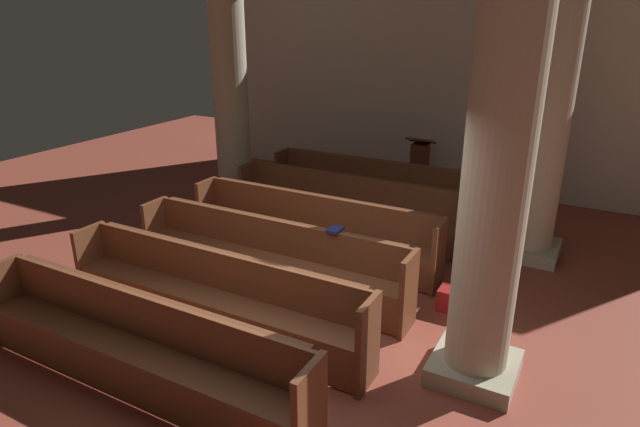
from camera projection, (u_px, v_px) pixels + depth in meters
name	position (u px, v px, depth m)	size (l,w,h in m)	color
ground_plane	(295.00, 348.00, 5.52)	(19.20, 19.20, 0.00)	brown
back_wall	(468.00, 68.00, 9.73)	(10.00, 0.16, 4.50)	beige
pew_row_0	(373.00, 186.00, 9.03)	(3.58, 0.47, 0.88)	brown
pew_row_1	(345.00, 204.00, 8.17)	(3.58, 0.46, 0.88)	brown
pew_row_2	(311.00, 227.00, 7.31)	(3.58, 0.46, 0.88)	brown
pew_row_3	(268.00, 256.00, 6.45)	(3.58, 0.47, 0.88)	brown
pew_row_4	(212.00, 294.00, 5.60)	(3.58, 0.46, 0.88)	brown
pew_row_5	(136.00, 345.00, 4.74)	(3.58, 0.47, 0.88)	brown
pillar_aisle_side	(548.00, 112.00, 6.92)	(0.87, 0.87, 3.84)	tan
pillar_far_side	(230.00, 86.00, 9.28)	(0.87, 0.87, 3.84)	tan
pillar_aisle_rear	(497.00, 171.00, 4.40)	(0.82, 0.82, 3.84)	tan
lectern	(419.00, 170.00, 9.98)	(0.48, 0.45, 1.08)	#492215
hymn_book	(335.00, 230.00, 6.11)	(0.14, 0.21, 0.03)	navy
kneeler_box_red	(455.00, 300.00, 6.16)	(0.37, 0.25, 0.26)	maroon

